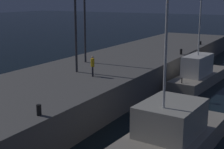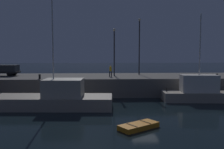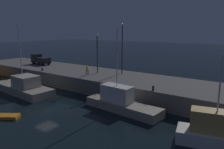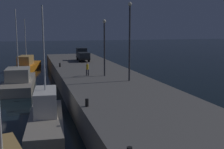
{
  "view_description": "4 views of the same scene",
  "coord_description": "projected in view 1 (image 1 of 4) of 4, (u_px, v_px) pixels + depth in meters",
  "views": [
    {
      "loc": [
        -25.39,
        -3.48,
        8.91
      ],
      "look_at": [
        -0.36,
        10.89,
        2.22
      ],
      "focal_mm": 53.23,
      "sensor_mm": 36.0,
      "label": 1
    },
    {
      "loc": [
        -4.34,
        -22.19,
        5.56
      ],
      "look_at": [
        -2.58,
        10.92,
        2.88
      ],
      "focal_mm": 37.45,
      "sensor_mm": 36.0,
      "label": 2
    },
    {
      "loc": [
        23.43,
        -17.4,
        10.38
      ],
      "look_at": [
        0.72,
        14.21,
        2.42
      ],
      "focal_mm": 35.06,
      "sensor_mm": 36.0,
      "label": 3
    },
    {
      "loc": [
        32.93,
        4.39,
        8.69
      ],
      "look_at": [
        -0.65,
        14.09,
        2.87
      ],
      "focal_mm": 45.32,
      "sensor_mm": 36.0,
      "label": 4
    }
  ],
  "objects": [
    {
      "name": "pier_quay",
      "position": [
        92.0,
        81.0,
        31.31
      ],
      "size": [
        69.0,
        10.64,
        2.51
      ],
      "color": "#5B5956",
      "rests_on": "ground"
    },
    {
      "name": "fishing_boat_blue",
      "position": [
        163.0,
        142.0,
        18.51
      ],
      "size": [
        12.88,
        4.77,
        11.23
      ],
      "color": "gray",
      "rests_on": "ground"
    },
    {
      "name": "fishing_boat_orange",
      "position": [
        199.0,
        74.0,
        34.66
      ],
      "size": [
        10.88,
        3.69,
        10.56
      ],
      "color": "gray",
      "rests_on": "ground"
    },
    {
      "name": "lamp_post_west",
      "position": [
        76.0,
        24.0,
        28.4
      ],
      "size": [
        0.44,
        0.44,
        7.19
      ],
      "color": "#38383D",
      "rests_on": "pier_quay"
    },
    {
      "name": "lamp_post_east",
      "position": [
        85.0,
        10.0,
        32.64
      ],
      "size": [
        0.44,
        0.44,
        9.04
      ],
      "color": "#38383D",
      "rests_on": "pier_quay"
    },
    {
      "name": "dockworker",
      "position": [
        93.0,
        65.0,
        27.54
      ],
      "size": [
        0.43,
        0.43,
        1.71
      ],
      "color": "black",
      "rests_on": "pier_quay"
    },
    {
      "name": "bollard_west",
      "position": [
        200.0,
        43.0,
        46.36
      ],
      "size": [
        0.28,
        0.28,
        0.48
      ],
      "primitive_type": "cylinder",
      "color": "black",
      "rests_on": "pier_quay"
    },
    {
      "name": "bollard_central",
      "position": [
        181.0,
        52.0,
        38.39
      ],
      "size": [
        0.28,
        0.28,
        0.63
      ],
      "primitive_type": "cylinder",
      "color": "black",
      "rests_on": "pier_quay"
    },
    {
      "name": "bollard_east",
      "position": [
        39.0,
        110.0,
        18.45
      ],
      "size": [
        0.28,
        0.28,
        0.62
      ],
      "primitive_type": "cylinder",
      "color": "black",
      "rests_on": "pier_quay"
    }
  ]
}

